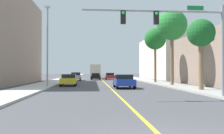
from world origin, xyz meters
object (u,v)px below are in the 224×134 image
palm_mid (172,26)px  delivery_truck (96,71)px  palm_near (201,35)px  car_yellow (69,80)px  street_lamp (47,42)px  car_red (110,76)px  palm_far (155,39)px  traffic_signal_mast (180,29)px  car_silver (76,76)px  car_black (96,76)px  car_blue (124,81)px

palm_mid → delivery_truck: (-8.71, 30.30, -5.49)m
palm_near → car_yellow: palm_near is taller
street_lamp → car_red: (8.38, 22.39, -4.20)m
palm_far → car_yellow: bearing=-154.8°
traffic_signal_mast → street_lamp: 15.53m
palm_mid → car_silver: (-12.52, 17.56, -6.42)m
car_yellow → street_lamp: bearing=55.2°
palm_near → car_black: palm_near is taller
traffic_signal_mast → car_yellow: traffic_signal_mast is taller
car_yellow → traffic_signal_mast: bearing=118.8°
car_silver → street_lamp: bearing=83.6°
car_silver → delivery_truck: 13.33m
car_silver → traffic_signal_mast: bearing=105.1°
street_lamp → palm_mid: (14.29, 1.46, 2.27)m
palm_mid → car_black: size_ratio=2.09×
car_black → delivery_truck: (0.07, 9.77, 1.00)m
palm_mid → car_yellow: size_ratio=1.99×
traffic_signal_mast → car_red: 34.06m
palm_mid → car_yellow: (-12.28, 1.62, -6.47)m
car_red → car_yellow: (-6.37, -19.31, 0.00)m
palm_far → palm_near: bearing=-88.9°
delivery_truck → palm_near: bearing=-76.1°
car_silver → car_blue: size_ratio=1.09×
street_lamp → palm_near: street_lamp is taller
traffic_signal_mast → palm_near: 6.77m
palm_far → car_yellow: size_ratio=1.79×
car_silver → car_yellow: 15.94m
traffic_signal_mast → street_lamp: street_lamp is taller
street_lamp → palm_mid: bearing=5.8°
car_black → palm_far: bearing=-55.6°
car_red → palm_near: bearing=-76.9°
traffic_signal_mast → car_silver: size_ratio=2.17×
street_lamp → delivery_truck: (5.58, 31.77, -3.22)m
traffic_signal_mast → palm_mid: (3.75, 12.85, 2.69)m
car_yellow → car_black: (3.49, 18.92, -0.02)m
palm_far → car_black: (-8.69, 13.18, -5.79)m
street_lamp → palm_far: 16.79m
car_yellow → car_blue: size_ratio=1.15×
street_lamp → palm_mid: palm_mid is taller
car_black → car_blue: 23.78m
traffic_signal_mast → palm_near: size_ratio=1.49×
car_yellow → palm_mid: bearing=170.8°
palm_mid → delivery_truck: 32.00m
car_black → palm_mid: bearing=-65.9°
car_silver → car_black: 4.78m
traffic_signal_mast → palm_near: (3.93, 5.49, 0.51)m
palm_near → car_red: (-6.09, 28.29, -4.29)m
car_blue → delivery_truck: size_ratio=0.46×
car_black → car_blue: (2.62, -23.63, 0.02)m
palm_near → car_blue: bearing=146.1°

